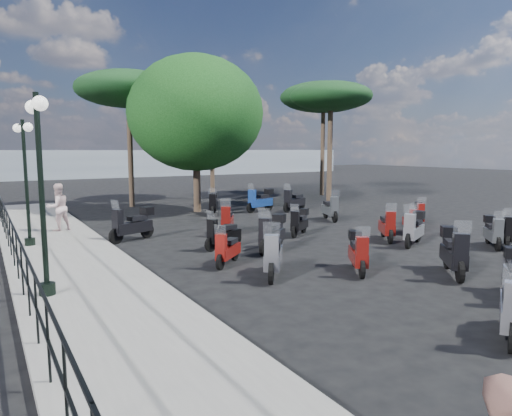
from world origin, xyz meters
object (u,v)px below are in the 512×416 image
pine_0 (211,94)px  scooter_15 (299,223)px  scooter_1 (512,311)px  scooter_7 (273,257)px  scooter_22 (260,201)px  scooter_25 (493,233)px  pedestrian_far (58,207)px  scooter_26 (410,222)px  scooter_19 (414,229)px  scooter_20 (506,233)px  scooter_4 (132,225)px  pine_1 (324,98)px  scooter_3 (223,235)px  scooter_2 (227,250)px  scooter_14 (387,227)px  scooter_21 (331,210)px  pine_3 (331,97)px  pine_2 (128,90)px  scooter_28 (294,202)px  scooter_10 (227,221)px  scooter_9 (272,234)px  scooter_16 (213,204)px  lamp_post_2 (26,175)px  lamp_post_1 (41,182)px  scooter_6 (454,253)px  scooter_27 (419,214)px  broadleaf_tree (196,113)px

pine_0 → scooter_15: bearing=-102.0°
scooter_1 → scooter_7: 5.28m
scooter_22 → scooter_25: bearing=175.0°
pedestrian_far → scooter_26: size_ratio=1.37×
scooter_19 → scooter_20: 2.87m
scooter_7 → scooter_19: size_ratio=0.94×
scooter_4 → pine_1: (15.61, 8.97, 5.98)m
pedestrian_far → scooter_3: pedestrian_far is taller
pedestrian_far → scooter_19: (9.59, -7.98, -0.49)m
scooter_2 → scooter_14: (6.24, 0.17, 0.06)m
scooter_22 → pine_0: 9.02m
scooter_21 → pine_3: pine_3 is taller
pine_2 → scooter_4: bearing=-105.9°
scooter_25 → scooter_28: (-0.46, 10.16, 0.02)m
pine_0 → pine_2: pine_0 is taller
scooter_2 → scooter_10: (2.09, 4.01, 0.07)m
scooter_1 → pine_2: bearing=-30.3°
scooter_9 → scooter_14: 4.34m
scooter_21 → pine_0: (-0.51, 10.78, 6.00)m
scooter_16 → scooter_21: 5.60m
scooter_16 → scooter_21: scooter_21 is taller
scooter_7 → pine_2: size_ratio=0.21×
scooter_10 → scooter_26: scooter_10 is taller
scooter_2 → scooter_22: size_ratio=0.66×
lamp_post_2 → scooter_2: (4.36, -4.83, -1.93)m
lamp_post_1 → pine_0: bearing=51.8°
scooter_3 → scooter_15: scooter_3 is taller
scooter_4 → scooter_10: size_ratio=1.13×
scooter_2 → scooter_15: 4.91m
lamp_post_2 → scooter_16: bearing=11.2°
lamp_post_1 → scooter_10: (6.61, 4.74, -1.98)m
scooter_6 → scooter_15: 6.23m
lamp_post_1 → scooter_27: (14.30, 2.46, -2.00)m
lamp_post_2 → scooter_3: bearing=-44.2°
scooter_6 → pine_2: (-2.92, 17.70, 5.67)m
scooter_20 → scooter_25: scooter_20 is taller
scooter_7 → scooter_27: (9.34, 3.31, -0.05)m
pine_3 → scooter_15: bearing=-136.9°
scooter_27 → pine_3: bearing=-53.5°
scooter_7 → scooter_20: bearing=-149.0°
scooter_26 → pine_2: size_ratio=0.17×
scooter_14 → scooter_20: scooter_14 is taller
scooter_9 → scooter_27: scooter_9 is taller
scooter_9 → scooter_26: scooter_9 is taller
scooter_2 → scooter_25: bearing=-146.5°
scooter_1 → pine_2: 21.42m
pedestrian_far → broadleaf_tree: (6.87, 3.12, 3.83)m
scooter_7 → scooter_15: bearing=-95.6°
pine_1 → scooter_6: bearing=-120.0°
broadleaf_tree → pine_2: broadleaf_tree is taller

